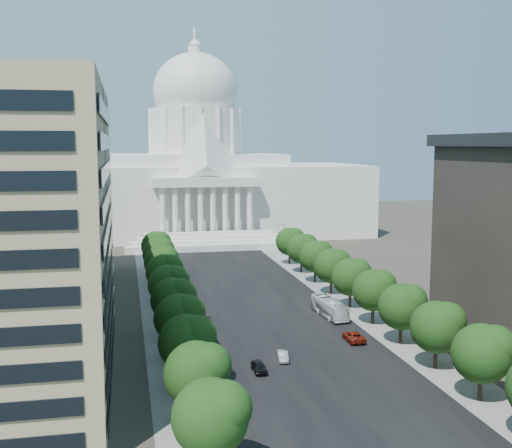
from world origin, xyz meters
TOP-DOWN VIEW (x-y plane):
  - road_asphalt at (0.00, 90.00)m, footprint 30.00×260.00m
  - sidewalk_left at (-19.00, 90.00)m, footprint 8.00×260.00m
  - sidewalk_right at (19.00, 90.00)m, footprint 8.00×260.00m
  - capitol at (0.00, 184.89)m, footprint 120.00×56.00m
  - office_block_left_far at (-48.00, 100.00)m, footprint 38.00×52.00m
  - tree_l_a at (-17.66, 11.81)m, footprint 7.79×7.60m
  - tree_l_b at (-17.66, 23.81)m, footprint 7.79×7.60m
  - tree_l_c at (-17.66, 35.81)m, footprint 7.79×7.60m
  - tree_l_d at (-17.66, 47.81)m, footprint 7.79×7.60m
  - tree_l_e at (-17.66, 59.81)m, footprint 7.79×7.60m
  - tree_l_f at (-17.66, 71.81)m, footprint 7.79×7.60m
  - tree_l_g at (-17.66, 83.81)m, footprint 7.79×7.60m
  - tree_l_h at (-17.66, 95.81)m, footprint 7.79×7.60m
  - tree_l_i at (-17.66, 107.81)m, footprint 7.79×7.60m
  - tree_l_j at (-17.66, 119.81)m, footprint 7.79×7.60m
  - tree_r_b at (18.34, 23.81)m, footprint 7.79×7.60m
  - tree_r_c at (18.34, 35.81)m, footprint 7.79×7.60m
  - tree_r_d at (18.34, 47.81)m, footprint 7.79×7.60m
  - tree_r_e at (18.34, 59.81)m, footprint 7.79×7.60m
  - tree_r_f at (18.34, 71.81)m, footprint 7.79×7.60m
  - tree_r_g at (18.34, 83.81)m, footprint 7.79×7.60m
  - tree_r_h at (18.34, 95.81)m, footprint 7.79×7.60m
  - tree_r_i at (18.34, 107.81)m, footprint 7.79×7.60m
  - tree_r_j at (18.34, 119.81)m, footprint 7.79×7.60m
  - streetlight_b at (19.90, 35.00)m, footprint 2.61×0.44m
  - streetlight_c at (19.90, 60.00)m, footprint 2.61×0.44m
  - streetlight_d at (19.90, 85.00)m, footprint 2.61×0.44m
  - streetlight_e at (19.90, 110.00)m, footprint 2.61×0.44m
  - streetlight_f at (19.90, 135.00)m, footprint 2.61×0.44m
  - car_dark_a at (-7.36, 39.64)m, footprint 1.87×4.50m
  - car_silver at (-2.85, 43.73)m, footprint 2.05×4.41m
  - car_red at (10.93, 50.65)m, footprint 2.77×5.84m
  - car_dark_b at (-11.70, 63.71)m, footprint 2.20×4.54m
  - car_parked at (-12.50, 26.26)m, footprint 2.00×4.24m
  - city_bus at (11.82, 66.19)m, footprint 3.81×12.50m

SIDE VIEW (x-z plane):
  - road_asphalt at x=0.00m, z-range -0.01..0.01m
  - sidewalk_left at x=-19.00m, z-range -0.01..0.01m
  - sidewalk_right at x=19.00m, z-range -0.01..0.01m
  - car_dark_b at x=-11.70m, z-range 0.00..1.27m
  - car_silver at x=-2.85m, z-range 0.00..1.40m
  - car_parked at x=-12.50m, z-range 0.00..1.40m
  - car_dark_a at x=-7.36m, z-range 0.00..1.52m
  - car_red at x=10.93m, z-range 0.00..1.61m
  - city_bus at x=11.82m, z-range 0.00..3.43m
  - streetlight_b at x=19.90m, z-range 1.32..10.32m
  - streetlight_c at x=19.90m, z-range 1.32..10.32m
  - streetlight_d at x=19.90m, z-range 1.32..10.32m
  - streetlight_e at x=19.90m, z-range 1.32..10.32m
  - streetlight_f at x=19.90m, z-range 1.32..10.32m
  - tree_l_a at x=-17.66m, z-range 1.47..11.44m
  - tree_l_b at x=-17.66m, z-range 1.47..11.44m
  - tree_l_c at x=-17.66m, z-range 1.47..11.44m
  - tree_l_d at x=-17.66m, z-range 1.47..11.44m
  - tree_l_e at x=-17.66m, z-range 1.47..11.44m
  - tree_l_f at x=-17.66m, z-range 1.47..11.44m
  - tree_l_g at x=-17.66m, z-range 1.47..11.44m
  - tree_l_h at x=-17.66m, z-range 1.47..11.44m
  - tree_l_i at x=-17.66m, z-range 1.47..11.44m
  - tree_l_j at x=-17.66m, z-range 1.47..11.44m
  - tree_r_b at x=18.34m, z-range 1.47..11.44m
  - tree_r_c at x=18.34m, z-range 1.47..11.44m
  - tree_r_d at x=18.34m, z-range 1.47..11.44m
  - tree_r_e at x=18.34m, z-range 1.47..11.44m
  - tree_r_f at x=18.34m, z-range 1.47..11.44m
  - tree_r_g at x=18.34m, z-range 1.47..11.44m
  - tree_r_h at x=18.34m, z-range 1.47..11.44m
  - tree_r_i at x=18.34m, z-range 1.47..11.44m
  - tree_r_j at x=18.34m, z-range 1.47..11.44m
  - office_block_left_far at x=-48.00m, z-range 0.00..30.00m
  - capitol at x=0.00m, z-range -16.49..56.51m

